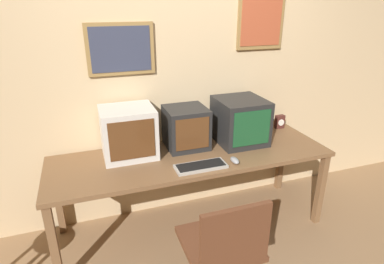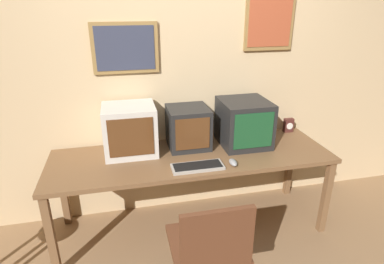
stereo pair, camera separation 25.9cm
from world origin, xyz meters
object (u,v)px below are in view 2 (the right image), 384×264
object	(u,v)px
monitor_left	(130,130)
desk_clock	(288,125)
office_chair	(209,261)
monitor_right	(244,123)
mouse_near_keyboard	(233,162)
keyboard_main	(198,167)
monitor_center	(188,127)

from	to	relation	value
monitor_left	desk_clock	bearing A→B (deg)	4.55
desk_clock	office_chair	distance (m)	1.63
monitor_right	mouse_near_keyboard	world-z (taller)	monitor_right
keyboard_main	monitor_center	bearing A→B (deg)	87.60
monitor_left	keyboard_main	bearing A→B (deg)	-39.98
monitor_center	office_chair	bearing A→B (deg)	-95.03
monitor_right	mouse_near_keyboard	xyz separation A→B (m)	(-0.22, -0.37, -0.18)
mouse_near_keyboard	desk_clock	xyz separation A→B (m)	(0.76, 0.53, 0.05)
keyboard_main	mouse_near_keyboard	xyz separation A→B (m)	(0.28, -0.01, 0.01)
office_chair	desk_clock	bearing A→B (deg)	45.01
mouse_near_keyboard	desk_clock	size ratio (longest dim) A/B	0.84
keyboard_main	mouse_near_keyboard	distance (m)	0.28
desk_clock	monitor_left	bearing A→B (deg)	-175.45
monitor_right	mouse_near_keyboard	bearing A→B (deg)	-121.23
monitor_left	keyboard_main	xyz separation A→B (m)	(0.48, -0.40, -0.19)
desk_clock	office_chair	bearing A→B (deg)	-134.99
keyboard_main	desk_clock	world-z (taller)	desk_clock
monitor_center	mouse_near_keyboard	world-z (taller)	monitor_center
monitor_left	keyboard_main	world-z (taller)	monitor_left
monitor_left	mouse_near_keyboard	world-z (taller)	monitor_left
monitor_left	mouse_near_keyboard	xyz separation A→B (m)	(0.76, -0.41, -0.18)
monitor_left	monitor_right	world-z (taller)	monitor_left
monitor_left	mouse_near_keyboard	distance (m)	0.88
monitor_center	monitor_right	bearing A→B (deg)	-6.51
monitor_left	keyboard_main	distance (m)	0.65
monitor_right	mouse_near_keyboard	distance (m)	0.46
monitor_center	keyboard_main	distance (m)	0.44
monitor_center	office_chair	distance (m)	1.14
keyboard_main	office_chair	world-z (taller)	office_chair
keyboard_main	office_chair	xyz separation A→B (m)	(-0.07, -0.59, -0.36)
monitor_right	office_chair	world-z (taller)	monitor_right
monitor_left	desk_clock	distance (m)	1.53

